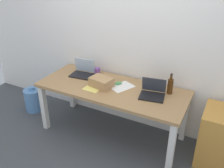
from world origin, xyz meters
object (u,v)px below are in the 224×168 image
at_px(laptop_right, 152,93).
at_px(water_cooler_jug, 33,100).
at_px(beer_bottle, 170,86).
at_px(computer_mouse, 118,83).
at_px(cardboard_box, 101,82).
at_px(desk, 112,93).
at_px(laptop_left, 83,72).
at_px(coffee_mug, 98,71).
at_px(filing_cabinet, 218,137).

bearing_deg(laptop_right, water_cooler_jug, -177.55).
relative_size(laptop_right, beer_bottle, 1.25).
distance_m(laptop_right, computer_mouse, 0.50).
distance_m(beer_bottle, cardboard_box, 0.86).
xyz_separation_m(computer_mouse, water_cooler_jug, (-1.43, -0.16, -0.56)).
height_order(desk, laptop_left, laptop_left).
xyz_separation_m(cardboard_box, coffee_mug, (-0.23, 0.30, -0.01)).
bearing_deg(laptop_right, coffee_mug, 165.77).
distance_m(beer_bottle, filing_cabinet, 0.81).
distance_m(desk, laptop_right, 0.54).
bearing_deg(filing_cabinet, desk, -175.49).
xyz_separation_m(cardboard_box, water_cooler_jug, (-1.26, -0.01, -0.60)).
height_order(desk, water_cooler_jug, desk).
xyz_separation_m(laptop_left, laptop_right, (1.07, -0.11, -0.00)).
xyz_separation_m(beer_bottle, water_cooler_jug, (-2.09, -0.24, -0.65)).
relative_size(cardboard_box, water_cooler_jug, 0.67).
relative_size(desk, coffee_mug, 20.25).
relative_size(laptop_left, filing_cabinet, 0.47).
bearing_deg(computer_mouse, desk, -74.13).
bearing_deg(coffee_mug, computer_mouse, -20.02).
relative_size(laptop_right, cardboard_box, 1.18).
xyz_separation_m(coffee_mug, water_cooler_jug, (-1.03, -0.31, -0.59)).
distance_m(laptop_right, beer_bottle, 0.24).
height_order(laptop_left, filing_cabinet, laptop_left).
distance_m(laptop_left, beer_bottle, 1.24).
distance_m(desk, computer_mouse, 0.16).
bearing_deg(computer_mouse, water_cooler_jug, -141.75).
xyz_separation_m(laptop_right, coffee_mug, (-0.90, 0.23, 0.01)).
height_order(desk, cardboard_box, cardboard_box).
relative_size(laptop_left, beer_bottle, 1.23).
xyz_separation_m(water_cooler_jug, filing_cabinet, (2.73, 0.15, 0.16)).
bearing_deg(desk, filing_cabinet, 4.51).
bearing_deg(coffee_mug, filing_cabinet, -5.31).
bearing_deg(water_cooler_jug, desk, 1.90).
xyz_separation_m(beer_bottle, cardboard_box, (-0.83, -0.23, -0.04)).
relative_size(laptop_left, water_cooler_jug, 0.78).
distance_m(cardboard_box, coffee_mug, 0.38).
distance_m(desk, cardboard_box, 0.20).
height_order(beer_bottle, computer_mouse, beer_bottle).
height_order(coffee_mug, water_cooler_jug, coffee_mug).
bearing_deg(desk, coffee_mug, 144.41).
bearing_deg(filing_cabinet, laptop_right, -175.10).
xyz_separation_m(laptop_right, beer_bottle, (0.17, 0.16, 0.06)).
bearing_deg(laptop_right, cardboard_box, -173.75).
distance_m(laptop_right, coffee_mug, 0.92).
bearing_deg(cardboard_box, coffee_mug, 127.89).
relative_size(desk, filing_cabinet, 2.77).
bearing_deg(cardboard_box, laptop_left, 155.75).
bearing_deg(computer_mouse, beer_bottle, 38.22).
xyz_separation_m(computer_mouse, coffee_mug, (-0.40, 0.15, 0.03)).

